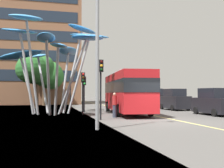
{
  "coord_description": "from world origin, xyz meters",
  "views": [
    {
      "loc": [
        -6.98,
        -15.94,
        1.75
      ],
      "look_at": [
        -1.69,
        5.94,
        2.5
      ],
      "focal_mm": 44.48,
      "sensor_mm": 36.0,
      "label": 1
    }
  ],
  "objects_px": {
    "car_parked_far": "(174,100)",
    "traffic_light_kerb_near": "(101,77)",
    "traffic_light_kerb_far": "(83,84)",
    "leaf_sculpture": "(52,46)",
    "traffic_light_island_mid": "(84,86)",
    "car_far_side": "(137,98)",
    "red_bus": "(127,90)",
    "street_lamp": "(103,25)",
    "pedestrian": "(115,105)",
    "car_parked_mid": "(215,103)",
    "traffic_light_opposite": "(71,85)",
    "car_side_street": "(153,99)"
  },
  "relations": [
    {
      "from": "traffic_light_island_mid",
      "to": "car_parked_far",
      "type": "xyz_separation_m",
      "value": [
        9.69,
        1.39,
        -1.36
      ]
    },
    {
      "from": "traffic_light_island_mid",
      "to": "car_parked_mid",
      "type": "xyz_separation_m",
      "value": [
        9.71,
        -5.65,
        -1.38
      ]
    },
    {
      "from": "car_side_street",
      "to": "pedestrian",
      "type": "relative_size",
      "value": 2.32
    },
    {
      "from": "car_parked_mid",
      "to": "street_lamp",
      "type": "height_order",
      "value": "street_lamp"
    },
    {
      "from": "traffic_light_opposite",
      "to": "car_parked_far",
      "type": "bearing_deg",
      "value": -37.86
    },
    {
      "from": "traffic_light_kerb_far",
      "to": "car_parked_far",
      "type": "relative_size",
      "value": 0.82
    },
    {
      "from": "traffic_light_kerb_near",
      "to": "car_side_street",
      "type": "xyz_separation_m",
      "value": [
        9.57,
        14.57,
        -1.76
      ]
    },
    {
      "from": "red_bus",
      "to": "car_parked_far",
      "type": "height_order",
      "value": "red_bus"
    },
    {
      "from": "traffic_light_opposite",
      "to": "car_far_side",
      "type": "height_order",
      "value": "traffic_light_opposite"
    },
    {
      "from": "red_bus",
      "to": "car_far_side",
      "type": "relative_size",
      "value": 2.69
    },
    {
      "from": "traffic_light_kerb_near",
      "to": "traffic_light_kerb_far",
      "type": "height_order",
      "value": "traffic_light_kerb_near"
    },
    {
      "from": "traffic_light_kerb_near",
      "to": "car_far_side",
      "type": "xyz_separation_m",
      "value": [
        9.97,
        21.88,
        -1.77
      ]
    },
    {
      "from": "car_parked_far",
      "to": "pedestrian",
      "type": "distance_m",
      "value": 11.03
    },
    {
      "from": "car_side_street",
      "to": "car_far_side",
      "type": "xyz_separation_m",
      "value": [
        0.4,
        7.31,
        -0.01
      ]
    },
    {
      "from": "car_far_side",
      "to": "traffic_light_kerb_far",
      "type": "bearing_deg",
      "value": -121.0
    },
    {
      "from": "traffic_light_opposite",
      "to": "car_parked_mid",
      "type": "height_order",
      "value": "traffic_light_opposite"
    },
    {
      "from": "car_side_street",
      "to": "traffic_light_opposite",
      "type": "bearing_deg",
      "value": 167.82
    },
    {
      "from": "red_bus",
      "to": "traffic_light_kerb_far",
      "type": "bearing_deg",
      "value": -173.63
    },
    {
      "from": "traffic_light_island_mid",
      "to": "car_parked_mid",
      "type": "bearing_deg",
      "value": -30.18
    },
    {
      "from": "leaf_sculpture",
      "to": "traffic_light_island_mid",
      "type": "bearing_deg",
      "value": 22.82
    },
    {
      "from": "car_far_side",
      "to": "street_lamp",
      "type": "height_order",
      "value": "street_lamp"
    },
    {
      "from": "traffic_light_kerb_far",
      "to": "leaf_sculpture",
      "type": "bearing_deg",
      "value": 140.16
    },
    {
      "from": "traffic_light_opposite",
      "to": "car_far_side",
      "type": "bearing_deg",
      "value": 26.2
    },
    {
      "from": "leaf_sculpture",
      "to": "traffic_light_opposite",
      "type": "distance_m",
      "value": 11.2
    },
    {
      "from": "car_far_side",
      "to": "street_lamp",
      "type": "distance_m",
      "value": 29.0
    },
    {
      "from": "traffic_light_kerb_far",
      "to": "car_parked_far",
      "type": "xyz_separation_m",
      "value": [
        10.25,
        4.6,
        -1.44
      ]
    },
    {
      "from": "street_lamp",
      "to": "car_parked_mid",
      "type": "bearing_deg",
      "value": 31.99
    },
    {
      "from": "car_far_side",
      "to": "pedestrian",
      "type": "relative_size",
      "value": 2.16
    },
    {
      "from": "traffic_light_island_mid",
      "to": "pedestrian",
      "type": "bearing_deg",
      "value": -76.74
    },
    {
      "from": "traffic_light_kerb_far",
      "to": "street_lamp",
      "type": "bearing_deg",
      "value": -91.56
    },
    {
      "from": "traffic_light_island_mid",
      "to": "car_far_side",
      "type": "bearing_deg",
      "value": 55.15
    },
    {
      "from": "car_parked_far",
      "to": "car_far_side",
      "type": "bearing_deg",
      "value": 88.52
    },
    {
      "from": "traffic_light_island_mid",
      "to": "car_far_side",
      "type": "relative_size",
      "value": 0.85
    },
    {
      "from": "car_side_street",
      "to": "street_lamp",
      "type": "bearing_deg",
      "value": -118.39
    },
    {
      "from": "traffic_light_kerb_far",
      "to": "car_parked_far",
      "type": "bearing_deg",
      "value": 24.18
    },
    {
      "from": "car_parked_far",
      "to": "traffic_light_kerb_far",
      "type": "bearing_deg",
      "value": -155.82
    },
    {
      "from": "car_parked_far",
      "to": "car_far_side",
      "type": "relative_size",
      "value": 1.07
    },
    {
      "from": "leaf_sculpture",
      "to": "car_side_street",
      "type": "relative_size",
      "value": 2.68
    },
    {
      "from": "car_parked_far",
      "to": "pedestrian",
      "type": "xyz_separation_m",
      "value": [
        -8.31,
        -7.26,
        -0.13
      ]
    },
    {
      "from": "car_side_street",
      "to": "traffic_light_kerb_near",
      "type": "bearing_deg",
      "value": -123.31
    },
    {
      "from": "traffic_light_kerb_near",
      "to": "pedestrian",
      "type": "xyz_separation_m",
      "value": [
        1.33,
        1.61,
        -1.95
      ]
    },
    {
      "from": "traffic_light_island_mid",
      "to": "traffic_light_opposite",
      "type": "height_order",
      "value": "traffic_light_opposite"
    },
    {
      "from": "red_bus",
      "to": "street_lamp",
      "type": "bearing_deg",
      "value": -113.25
    },
    {
      "from": "red_bus",
      "to": "traffic_light_kerb_near",
      "type": "relative_size",
      "value": 2.63
    },
    {
      "from": "traffic_light_kerb_far",
      "to": "traffic_light_island_mid",
      "type": "bearing_deg",
      "value": 80.17
    },
    {
      "from": "car_parked_far",
      "to": "traffic_light_kerb_near",
      "type": "bearing_deg",
      "value": -137.36
    },
    {
      "from": "red_bus",
      "to": "leaf_sculpture",
      "type": "height_order",
      "value": "leaf_sculpture"
    },
    {
      "from": "car_parked_mid",
      "to": "car_parked_far",
      "type": "xyz_separation_m",
      "value": [
        -0.02,
        7.04,
        0.03
      ]
    },
    {
      "from": "street_lamp",
      "to": "leaf_sculpture",
      "type": "bearing_deg",
      "value": 100.96
    },
    {
      "from": "traffic_light_kerb_far",
      "to": "car_far_side",
      "type": "distance_m",
      "value": 20.59
    }
  ]
}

